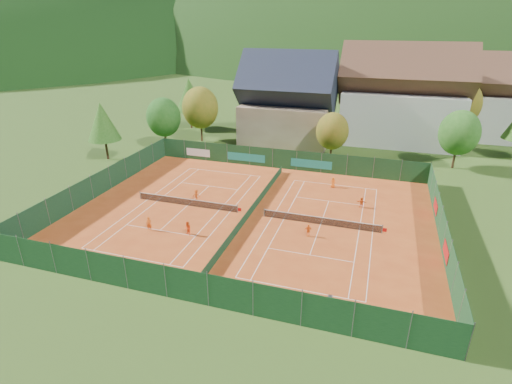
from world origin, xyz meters
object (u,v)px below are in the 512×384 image
object	(u,v)px
player_left_mid	(188,228)
chalet	(288,105)
player_left_far	(196,195)
ball_hopper	(330,298)
player_left_near	(149,224)
player_right_near	(308,230)
player_right_far_b	(361,202)
player_right_far_a	(333,182)
hotel_block_b	(481,102)
hotel_block_a	(402,101)

from	to	relation	value
player_left_mid	chalet	bearing A→B (deg)	109.78
player_left_mid	player_left_far	bearing A→B (deg)	131.89
ball_hopper	player_left_far	bearing A→B (deg)	141.64
player_left_near	player_right_near	world-z (taller)	player_left_near
player_left_mid	player_right_far_b	world-z (taller)	player_left_mid
player_left_mid	player_right_far_a	size ratio (longest dim) A/B	1.06
hotel_block_b	player_left_far	bearing A→B (deg)	-131.52
hotel_block_b	player_left_far	size ratio (longest dim) A/B	11.72
ball_hopper	player_right_far_b	distance (m)	18.70
ball_hopper	player_left_near	world-z (taller)	player_left_near
hotel_block_b	player_right_near	bearing A→B (deg)	-115.97
chalet	player_left_far	bearing A→B (deg)	-99.07
player_left_near	player_right_near	bearing A→B (deg)	-2.46
player_right_near	player_right_far_b	bearing A→B (deg)	41.06
ball_hopper	hotel_block_a	bearing A→B (deg)	83.90
hotel_block_a	ball_hopper	world-z (taller)	hotel_block_a
player_left_near	player_left_mid	distance (m)	4.36
hotel_block_a	player_right_far_a	bearing A→B (deg)	-108.00
chalet	player_left_mid	distance (m)	36.90
player_right_far_a	chalet	bearing A→B (deg)	-60.31
player_left_near	player_right_far_a	world-z (taller)	player_left_near
hotel_block_a	player_right_far_b	size ratio (longest dim) A/B	16.55
ball_hopper	player_left_far	xyz separation A→B (m)	(-18.31, 14.49, 0.18)
hotel_block_a	player_left_near	size ratio (longest dim) A/B	13.76
hotel_block_b	hotel_block_a	bearing A→B (deg)	-150.26
chalet	player_right_far_a	distance (m)	22.71
ball_hopper	player_right_far_a	size ratio (longest dim) A/B	0.55
player_right_far_a	player_right_far_b	size ratio (longest dim) A/B	1.11
player_left_mid	hotel_block_a	bearing A→B (deg)	86.43
hotel_block_a	player_left_far	world-z (taller)	hotel_block_a
player_right_near	ball_hopper	bearing A→B (deg)	-90.44
player_right_far_a	player_right_far_b	world-z (taller)	player_right_far_a
chalet	ball_hopper	world-z (taller)	chalet
chalet	player_right_far_b	distance (m)	29.04
ball_hopper	player_right_far_b	xyz separation A→B (m)	(1.11, 18.67, 0.10)
hotel_block_b	player_right_far_a	distance (m)	40.21
player_right_far_a	player_right_far_b	bearing A→B (deg)	127.97
player_left_mid	player_right_far_b	xyz separation A→B (m)	(16.60, 12.18, -0.12)
player_left_near	player_right_far_b	distance (m)	24.39
chalet	ball_hopper	size ratio (longest dim) A/B	20.25
player_left_near	player_right_far_a	size ratio (longest dim) A/B	1.08
chalet	hotel_block_b	world-z (taller)	chalet
player_left_mid	player_left_far	distance (m)	8.49
ball_hopper	player_right_far_a	world-z (taller)	player_right_far_a
hotel_block_b	ball_hopper	distance (m)	60.34
player_left_mid	player_left_far	xyz separation A→B (m)	(-2.82, 8.01, -0.03)
hotel_block_a	player_left_near	world-z (taller)	hotel_block_a
hotel_block_b	player_right_far_a	bearing A→B (deg)	-123.81
chalet	player_left_near	bearing A→B (deg)	-99.37
player_right_far_b	ball_hopper	bearing A→B (deg)	84.57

